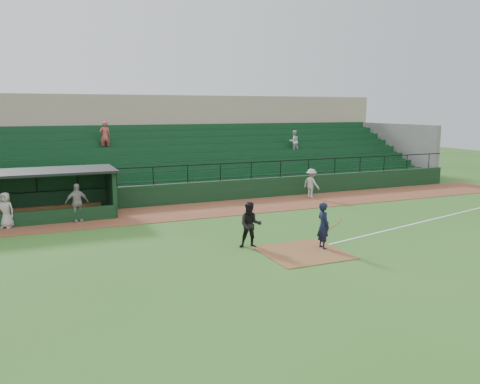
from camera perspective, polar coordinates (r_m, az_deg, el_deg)
name	(u,v)px	position (r m, az deg, el deg)	size (l,w,h in m)	color
ground	(290,246)	(19.62, 5.86, -6.28)	(90.00, 90.00, 0.00)	#2D5D1E
warning_track	(218,209)	(26.67, -2.57, -1.94)	(40.00, 4.00, 0.03)	brown
home_plate_dirt	(303,252)	(18.79, 7.37, -6.99)	(3.00, 3.00, 0.03)	brown
foul_line	(423,222)	(25.27, 20.54, -3.23)	(18.00, 0.09, 0.01)	white
stadium_structure	(174,154)	(34.30, -7.67, 4.43)	(38.00, 13.08, 6.40)	black
dugout	(21,192)	(26.29, -24.16, -0.04)	(8.90, 3.20, 2.42)	black
batter_at_plate	(323,226)	(19.23, 9.68, -3.88)	(1.04, 0.72, 1.83)	black
umpire	(250,225)	(19.10, 1.22, -3.86)	(0.88, 0.69, 1.81)	black
runner	(311,183)	(29.97, 8.30, 1.00)	(1.15, 0.66, 1.77)	#A6A19B
dugout_player_a	(77,203)	(24.63, -18.45, -1.18)	(1.08, 0.45, 1.85)	#9F9A95
dugout_player_b	(6,210)	(24.57, -25.59, -1.91)	(0.80, 0.52, 1.64)	#A8A39D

